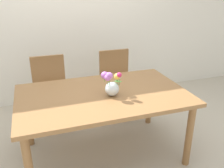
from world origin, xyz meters
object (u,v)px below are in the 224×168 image
Objects in this scene: dining_table at (103,101)px; chair_left at (50,87)px; flower_vase at (112,84)px; chair_right at (116,78)px.

dining_table is 1.87× the size of chair_left.
flower_vase is (0.07, -0.07, 0.20)m from dining_table.
dining_table is at bearing 117.78° from chair_left.
dining_table is at bearing 62.22° from chair_right.
flower_vase is (-0.38, -0.92, 0.33)m from chair_right.
chair_right is 3.56× the size of flower_vase.
chair_right is (0.90, 0.00, 0.00)m from chair_left.
chair_left is (-0.45, 0.85, -0.13)m from dining_table.
chair_right is 1.05m from flower_vase.
dining_table is 0.22m from flower_vase.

